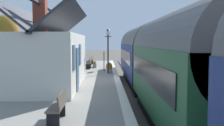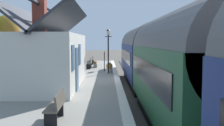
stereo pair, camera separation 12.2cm
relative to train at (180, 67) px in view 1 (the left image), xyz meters
The scene contains 21 objects.
ground_plane 7.26m from the train, ahead, with size 160.00×160.00×0.00m, color #4C473F.
platform 8.70m from the train, 36.29° to the left, with size 32.00×6.28×0.81m, color gray.
platform_edge_coping 7.30m from the train, 16.86° to the left, with size 32.00×0.36×0.02m, color beige.
rail_near 7.22m from the train, ahead, with size 52.00×0.08×0.14m, color gray.
rail_far 7.22m from the train, ahead, with size 52.00×0.08×0.14m, color gray.
train is the anchor object (origin of this frame).
station_building 7.24m from the train, 53.39° to the left, with size 8.08×3.47×5.08m.
bench_near_building 16.37m from the train, 15.68° to the left, with size 1.41×0.48×0.88m.
bench_platform_end 14.08m from the train, 17.59° to the left, with size 1.40×0.44×0.88m.
bench_by_lamp 18.32m from the train, 13.50° to the left, with size 1.42×0.48×0.88m.
bench_mid_platform 4.86m from the train, 117.25° to the left, with size 1.40×0.44×0.88m.
planter_bench_left 15.05m from the train, 14.65° to the left, with size 0.99×0.32×0.62m.
planter_edge_far 12.53m from the train, 31.58° to the left, with size 0.42×0.42×0.75m.
planter_bench_right 12.19m from the train, 22.79° to the left, with size 0.96×0.32×0.61m.
planter_edge_near 19.86m from the train, 21.58° to the left, with size 0.97×0.32×0.64m.
planter_by_door 10.34m from the train, 14.32° to the left, with size 0.49×0.49×0.79m.
planter_corner_building 19.48m from the train, 15.54° to the left, with size 0.97×0.32×0.57m.
planter_under_sign 14.37m from the train, 21.86° to the left, with size 0.59×0.59×0.85m.
lamp_post_platform 10.14m from the train, 15.08° to the left, with size 0.32×0.50×3.33m.
station_sign_board 12.14m from the train, 14.00° to the left, with size 0.96×0.06×1.57m.
tree_far_left 24.14m from the train, 34.89° to the left, with size 3.08×2.82×6.12m.
Camera 1 is at (-16.90, 1.94, 3.21)m, focal length 42.74 mm.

